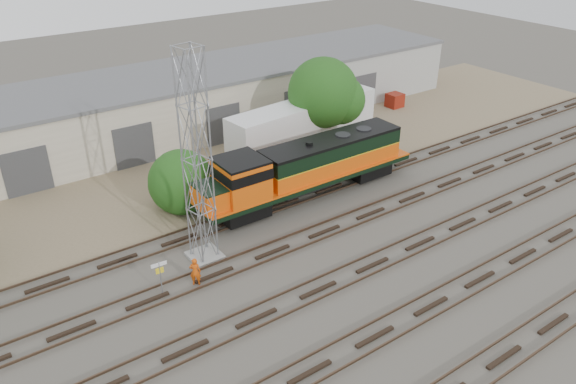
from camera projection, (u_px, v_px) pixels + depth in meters
ground at (339, 243)px, 34.90m from camera, size 140.00×140.00×0.00m
dirt_strip at (221, 160)px, 45.71m from camera, size 80.00×16.00×0.02m
tracks at (372, 265)px, 32.70m from camera, size 80.00×20.40×0.28m
warehouse at (176, 103)px, 50.23m from camera, size 58.40×10.40×5.30m
locomotive at (305, 168)px, 39.04m from camera, size 17.10×3.00×4.11m
signal_tower at (197, 164)px, 30.69m from camera, size 1.86×1.86×12.60m
sign_post at (160, 272)px, 29.73m from camera, size 0.87×0.10×2.13m
worker at (195, 272)px, 30.85m from camera, size 0.75×0.69×1.71m
semi_trailer at (307, 120)px, 46.14m from camera, size 14.32×4.33×4.34m
dumpster_blue at (340, 107)px, 54.96m from camera, size 1.75×1.66×1.50m
dumpster_red at (395, 100)px, 56.80m from camera, size 1.53×1.43×1.40m
tree_mid at (186, 184)px, 37.97m from camera, size 4.72×4.49×4.49m
tree_east at (328, 95)px, 45.63m from camera, size 6.07×5.78×7.80m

